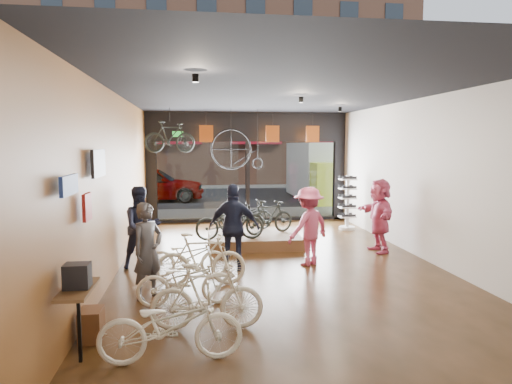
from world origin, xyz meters
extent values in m
cube|color=black|center=(0.00, 0.00, -0.02)|extent=(7.00, 12.00, 0.04)
cube|color=black|center=(0.00, 0.00, 3.82)|extent=(7.00, 12.00, 0.04)
cube|color=brown|center=(-3.52, 0.00, 1.90)|extent=(0.04, 12.00, 3.80)
cube|color=beige|center=(3.52, 0.00, 1.90)|extent=(0.04, 12.00, 3.80)
cube|color=beige|center=(0.00, -6.02, 1.90)|extent=(7.00, 0.04, 3.80)
cube|color=#198C26|center=(-2.40, 5.88, 3.05)|extent=(0.35, 0.06, 0.18)
cube|color=black|center=(0.00, 15.00, -0.01)|extent=(30.00, 18.00, 0.02)
cube|color=slate|center=(0.00, 7.20, 0.06)|extent=(30.00, 2.40, 0.12)
cube|color=slate|center=(0.00, 19.00, 0.06)|extent=(30.00, 2.00, 0.12)
cube|color=brown|center=(0.00, 21.50, 7.00)|extent=(26.00, 5.00, 14.00)
imported|color=gray|center=(-3.90, 12.00, 0.84)|extent=(4.93, 1.98, 1.68)
imported|color=silver|center=(-2.15, -4.39, 0.47)|extent=(1.81, 0.68, 0.94)
imported|color=silver|center=(-1.68, -3.44, 0.50)|extent=(1.67, 0.54, 0.99)
imported|color=silver|center=(-2.01, -2.39, 0.43)|extent=(1.65, 0.65, 0.85)
imported|color=silver|center=(-1.74, -1.34, 0.52)|extent=(1.72, 0.49, 1.03)
imported|color=silver|center=(-2.00, -0.71, 0.43)|extent=(1.68, 0.74, 0.85)
cube|color=brown|center=(-0.29, 2.02, 0.15)|extent=(2.40, 1.80, 0.30)
imported|color=black|center=(-0.98, 1.42, 0.75)|extent=(1.75, 0.69, 0.91)
imported|color=black|center=(0.14, 2.05, 0.75)|extent=(1.55, 1.04, 0.91)
imported|color=black|center=(-0.45, 2.63, 0.72)|extent=(1.68, 0.90, 0.84)
imported|color=#3F3F44|center=(-2.66, -1.96, 0.85)|extent=(0.73, 0.73, 1.71)
imported|color=#161C33|center=(-3.00, 0.16, 0.90)|extent=(1.09, 1.02, 1.80)
imported|color=#161C33|center=(-1.02, -0.32, 0.93)|extent=(1.17, 0.72, 1.87)
imported|color=#CC4C72|center=(0.68, -0.11, 0.88)|extent=(1.31, 1.16, 1.76)
imported|color=#CC4C72|center=(2.75, 0.89, 0.93)|extent=(0.59, 1.73, 1.85)
imported|color=black|center=(-2.57, 4.20, 2.93)|extent=(1.64, 0.96, 0.95)
cube|color=#CC5919|center=(-1.45, 5.20, 3.05)|extent=(0.45, 0.03, 0.55)
cube|color=#CC5919|center=(0.75, 5.20, 3.05)|extent=(0.45, 0.03, 0.55)
cube|color=#CC5919|center=(2.13, 5.20, 3.05)|extent=(0.45, 0.03, 0.55)
camera|label=1|loc=(-1.82, -9.93, 2.71)|focal=32.00mm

